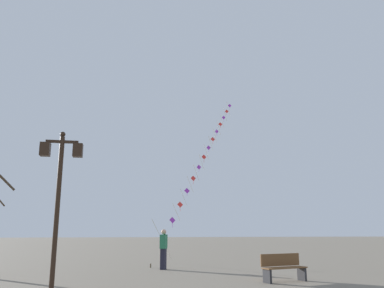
{
  "coord_description": "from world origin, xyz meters",
  "views": [
    {
      "loc": [
        -0.54,
        -2.91,
        1.65
      ],
      "look_at": [
        2.73,
        15.73,
        5.87
      ],
      "focal_mm": 36.36,
      "sensor_mm": 36.0,
      "label": 1
    }
  ],
  "objects_px": {
    "twin_lantern_lamp_post": "(60,178)",
    "park_bench": "(283,268)",
    "kite_flyer": "(164,248)",
    "kite_train": "(205,155)"
  },
  "relations": [
    {
      "from": "twin_lantern_lamp_post",
      "to": "kite_flyer",
      "type": "height_order",
      "value": "twin_lantern_lamp_post"
    },
    {
      "from": "twin_lantern_lamp_post",
      "to": "kite_train",
      "type": "relative_size",
      "value": 0.32
    },
    {
      "from": "twin_lantern_lamp_post",
      "to": "park_bench",
      "type": "xyz_separation_m",
      "value": [
        7.2,
        0.87,
        -2.72
      ]
    },
    {
      "from": "kite_train",
      "to": "kite_flyer",
      "type": "distance_m",
      "value": 10.82
    },
    {
      "from": "park_bench",
      "to": "kite_flyer",
      "type": "bearing_deg",
      "value": 109.66
    },
    {
      "from": "kite_train",
      "to": "park_bench",
      "type": "bearing_deg",
      "value": -90.58
    },
    {
      "from": "twin_lantern_lamp_post",
      "to": "kite_train",
      "type": "bearing_deg",
      "value": 62.4
    },
    {
      "from": "kite_train",
      "to": "kite_flyer",
      "type": "relative_size",
      "value": 8.34
    },
    {
      "from": "twin_lantern_lamp_post",
      "to": "park_bench",
      "type": "height_order",
      "value": "twin_lantern_lamp_post"
    },
    {
      "from": "twin_lantern_lamp_post",
      "to": "kite_flyer",
      "type": "xyz_separation_m",
      "value": [
        3.69,
        5.69,
        -2.27
      ]
    }
  ]
}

